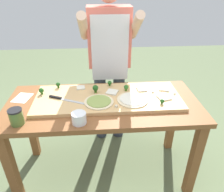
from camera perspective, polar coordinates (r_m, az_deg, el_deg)
ground_plane at (r=2.25m, az=-1.94°, el=-19.06°), size 8.00×8.00×0.00m
prep_table at (r=1.80m, az=-2.30°, el=-4.93°), size 1.56×0.69×0.79m
cutting_board at (r=1.77m, az=-1.07°, el=-0.49°), size 1.19×0.47×0.03m
chefs_knife at (r=1.77m, az=-13.22°, el=-0.72°), size 0.30×0.15×0.02m
pizza_whole_white_garlic at (r=1.71m, az=5.45°, el=-0.96°), size 0.25×0.25×0.02m
pizza_whole_pesto_green at (r=1.68m, az=-3.49°, el=-1.51°), size 0.23×0.23×0.02m
pizza_slice_near_left at (r=1.92m, az=13.76°, el=1.93°), size 0.11×0.11×0.01m
pizza_slice_near_right at (r=1.79m, az=13.63°, el=-0.37°), size 0.11×0.11×0.01m
pizza_slice_far_left at (r=1.88m, az=7.88°, el=1.80°), size 0.08×0.08×0.01m
pizza_slice_center at (r=1.91m, az=-8.29°, el=2.23°), size 0.08×0.08×0.01m
pizza_slice_far_right at (r=1.81m, az=0.02°, el=1.06°), size 0.12×0.12×0.01m
broccoli_floret_back_mid at (r=1.84m, az=3.79°, el=2.31°), size 0.04×0.04×0.05m
broccoli_floret_back_right at (r=1.94m, az=-14.12°, el=2.94°), size 0.04×0.04×0.05m
broccoli_floret_center_right at (r=1.70m, az=13.17°, el=-1.39°), size 0.03×0.03×0.04m
broccoli_floret_back_left at (r=1.81m, az=-4.42°, el=2.08°), size 0.05×0.05×0.07m
broccoli_floret_front_right at (r=1.92m, az=-0.64°, el=3.47°), size 0.04×0.04×0.05m
broccoli_floret_front_mid at (r=1.87m, az=-18.26°, el=1.34°), size 0.04×0.04×0.06m
cheese_crumble_a at (r=1.62m, az=1.13°, el=-2.73°), size 0.02×0.02×0.02m
cheese_crumble_b at (r=1.87m, az=16.33°, el=0.66°), size 0.02×0.02×0.01m
cheese_crumble_c at (r=1.85m, az=10.78°, el=1.12°), size 0.02×0.02×0.01m
flour_cup at (r=1.51m, az=-8.74°, el=-5.96°), size 0.10×0.10×0.08m
sauce_jar at (r=1.61m, az=-24.09°, el=-5.08°), size 0.09×0.09×0.12m
recipe_note at (r=1.95m, az=-22.69°, el=-0.44°), size 0.16×0.19×0.00m
cook_center at (r=2.13m, az=-0.71°, el=10.67°), size 0.54×0.39×1.67m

